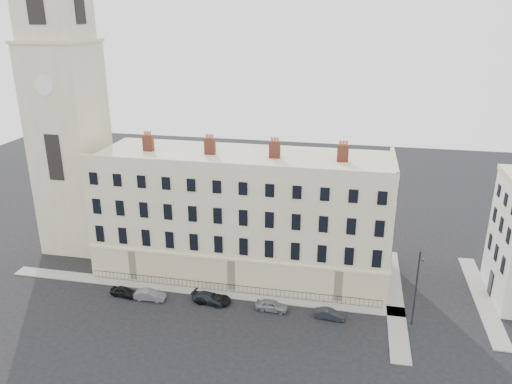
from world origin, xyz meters
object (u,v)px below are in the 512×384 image
car_a (124,292)px  car_e (272,305)px  streetlamp (417,285)px  car_c (209,298)px  car_d (214,299)px  car_f (330,314)px  car_b (150,295)px

car_a → car_e: bearing=-80.6°
car_e → streetlamp: bearing=-85.9°
car_c → streetlamp: (22.36, 0.15, 4.20)m
car_d → car_e: 6.77m
car_f → car_d: bearing=93.3°
car_c → car_e: bearing=-80.8°
streetlamp → car_d: bearing=-176.2°
car_e → car_f: 6.43m
streetlamp → car_f: bearing=-172.7°
car_b → car_c: car_b is taller
car_b → car_c: (6.90, 0.75, -0.00)m
car_b → car_e: 14.18m
car_a → car_f: bearing=-81.8°
car_f → streetlamp: (8.67, 0.56, 4.26)m
car_b → car_f: car_b is taller
car_d → car_f: bearing=-91.5°
car_f → car_a: bearing=95.9°
car_a → car_d: 10.69m
car_d → streetlamp: streetlamp is taller
car_f → car_c: bearing=93.7°
car_e → car_f: car_e is taller
car_a → car_b: 3.28m
car_e → car_a: bearing=94.8°
car_b → car_e: car_e is taller
car_b → car_c: size_ratio=0.88×
car_d → car_c: bearing=99.8°
car_a → car_b: bearing=-84.9°
car_a → car_e: (17.44, 0.51, 0.05)m
car_c → car_b: bearing=106.1°
car_b → car_f: size_ratio=1.11×
car_e → streetlamp: streetlamp is taller
car_b → car_d: 7.44m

